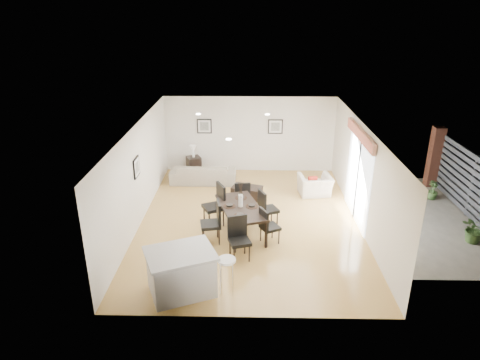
{
  "coord_description": "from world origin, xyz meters",
  "views": [
    {
      "loc": [
        -0.02,
        -10.64,
        5.57
      ],
      "look_at": [
        -0.26,
        0.4,
        1.07
      ],
      "focal_mm": 32.0,
      "sensor_mm": 36.0,
      "label": 1
    }
  ],
  "objects_px": {
    "sofa": "(203,173)",
    "dining_chair_enear": "(267,224)",
    "armchair": "(315,185)",
    "dining_chair_efar": "(266,206)",
    "coffee_table": "(247,192)",
    "dining_chair_head": "(238,235)",
    "side_table": "(194,165)",
    "dining_chair_wfar": "(217,202)",
    "dining_chair_foot": "(242,196)",
    "dining_table": "(241,209)",
    "kitchen_island": "(181,272)",
    "bar_stool": "(227,264)",
    "dining_chair_wnear": "(214,220)"
  },
  "relations": [
    {
      "from": "dining_chair_wfar",
      "to": "side_table",
      "type": "distance_m",
      "value": 4.03
    },
    {
      "from": "dining_table",
      "to": "dining_chair_foot",
      "type": "height_order",
      "value": "dining_chair_foot"
    },
    {
      "from": "dining_chair_wnear",
      "to": "dining_chair_enear",
      "type": "distance_m",
      "value": 1.33
    },
    {
      "from": "dining_chair_efar",
      "to": "dining_chair_foot",
      "type": "bearing_deg",
      "value": 19.23
    },
    {
      "from": "sofa",
      "to": "armchair",
      "type": "relative_size",
      "value": 2.23
    },
    {
      "from": "dining_chair_enear",
      "to": "kitchen_island",
      "type": "distance_m",
      "value": 2.74
    },
    {
      "from": "sofa",
      "to": "bar_stool",
      "type": "xyz_separation_m",
      "value": [
        1.11,
        -6.03,
        0.38
      ]
    },
    {
      "from": "sofa",
      "to": "armchair",
      "type": "height_order",
      "value": "same"
    },
    {
      "from": "dining_chair_enear",
      "to": "dining_chair_head",
      "type": "distance_m",
      "value": 0.96
    },
    {
      "from": "dining_chair_head",
      "to": "side_table",
      "type": "relative_size",
      "value": 1.73
    },
    {
      "from": "coffee_table",
      "to": "side_table",
      "type": "relative_size",
      "value": 1.49
    },
    {
      "from": "sofa",
      "to": "coffee_table",
      "type": "bearing_deg",
      "value": 141.22
    },
    {
      "from": "sofa",
      "to": "dining_chair_wfar",
      "type": "distance_m",
      "value": 3.09
    },
    {
      "from": "dining_table",
      "to": "dining_chair_efar",
      "type": "distance_m",
      "value": 0.8
    },
    {
      "from": "dining_chair_wfar",
      "to": "dining_chair_head",
      "type": "relative_size",
      "value": 1.1
    },
    {
      "from": "armchair",
      "to": "dining_chair_enear",
      "type": "bearing_deg",
      "value": 55.1
    },
    {
      "from": "armchair",
      "to": "dining_chair_wfar",
      "type": "height_order",
      "value": "dining_chair_wfar"
    },
    {
      "from": "side_table",
      "to": "dining_chair_foot",
      "type": "bearing_deg",
      "value": -61.07
    },
    {
      "from": "sofa",
      "to": "dining_chair_efar",
      "type": "relative_size",
      "value": 2.12
    },
    {
      "from": "dining_chair_efar",
      "to": "kitchen_island",
      "type": "relative_size",
      "value": 0.62
    },
    {
      "from": "dining_chair_head",
      "to": "dining_chair_enear",
      "type": "bearing_deg",
      "value": 25.65
    },
    {
      "from": "bar_stool",
      "to": "dining_chair_foot",
      "type": "bearing_deg",
      "value": 86.23
    },
    {
      "from": "sofa",
      "to": "dining_chair_wnear",
      "type": "height_order",
      "value": "dining_chair_wnear"
    },
    {
      "from": "dining_table",
      "to": "dining_chair_enear",
      "type": "distance_m",
      "value": 0.86
    },
    {
      "from": "dining_table",
      "to": "dining_chair_enear",
      "type": "relative_size",
      "value": 2.14
    },
    {
      "from": "dining_chair_wnear",
      "to": "dining_chair_foot",
      "type": "height_order",
      "value": "dining_chair_wnear"
    },
    {
      "from": "dining_chair_wnear",
      "to": "dining_chair_efar",
      "type": "xyz_separation_m",
      "value": [
        1.32,
        0.88,
        -0.03
      ]
    },
    {
      "from": "dining_chair_wfar",
      "to": "side_table",
      "type": "relative_size",
      "value": 1.92
    },
    {
      "from": "dining_chair_wnear",
      "to": "dining_chair_wfar",
      "type": "distance_m",
      "value": 0.96
    },
    {
      "from": "armchair",
      "to": "kitchen_island",
      "type": "height_order",
      "value": "kitchen_island"
    },
    {
      "from": "kitchen_island",
      "to": "side_table",
      "type": "bearing_deg",
      "value": 72.13
    },
    {
      "from": "coffee_table",
      "to": "dining_chair_enear",
      "type": "bearing_deg",
      "value": -60.95
    },
    {
      "from": "dining_chair_head",
      "to": "kitchen_island",
      "type": "distance_m",
      "value": 1.79
    },
    {
      "from": "dining_table",
      "to": "bar_stool",
      "type": "distance_m",
      "value": 2.54
    },
    {
      "from": "sofa",
      "to": "coffee_table",
      "type": "relative_size",
      "value": 2.44
    },
    {
      "from": "dining_chair_foot",
      "to": "side_table",
      "type": "relative_size",
      "value": 1.65
    },
    {
      "from": "dining_chair_wnear",
      "to": "bar_stool",
      "type": "xyz_separation_m",
      "value": [
        0.42,
        -2.08,
        0.09
      ]
    },
    {
      "from": "armchair",
      "to": "side_table",
      "type": "bearing_deg",
      "value": -31.16
    },
    {
      "from": "armchair",
      "to": "dining_chair_wnear",
      "type": "height_order",
      "value": "dining_chair_wnear"
    },
    {
      "from": "kitchen_island",
      "to": "dining_chair_efar",
      "type": "bearing_deg",
      "value": 35.44
    },
    {
      "from": "dining_chair_efar",
      "to": "coffee_table",
      "type": "distance_m",
      "value": 1.96
    },
    {
      "from": "dining_chair_enear",
      "to": "dining_chair_foot",
      "type": "relative_size",
      "value": 0.96
    },
    {
      "from": "dining_chair_wfar",
      "to": "side_table",
      "type": "bearing_deg",
      "value": 169.91
    },
    {
      "from": "armchair",
      "to": "coffee_table",
      "type": "bearing_deg",
      "value": -0.02
    },
    {
      "from": "kitchen_island",
      "to": "bar_stool",
      "type": "relative_size",
      "value": 2.05
    },
    {
      "from": "dining_chair_efar",
      "to": "armchair",
      "type": "bearing_deg",
      "value": -60.31
    },
    {
      "from": "dining_chair_head",
      "to": "kitchen_island",
      "type": "height_order",
      "value": "dining_chair_head"
    },
    {
      "from": "sofa",
      "to": "dining_chair_enear",
      "type": "height_order",
      "value": "dining_chair_enear"
    },
    {
      "from": "dining_chair_wnear",
      "to": "kitchen_island",
      "type": "xyz_separation_m",
      "value": [
        -0.52,
        -2.08,
        -0.13
      ]
    },
    {
      "from": "dining_table",
      "to": "side_table",
      "type": "bearing_deg",
      "value": 94.68
    }
  ]
}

